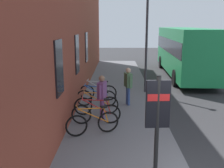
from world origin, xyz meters
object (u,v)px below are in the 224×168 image
object	(u,v)px
bicycle_by_door	(98,92)
street_lamp	(147,31)
bicycle_under_window	(96,113)
bicycle_beside_lamp	(97,105)
pedestrian_near_bus	(102,93)
transit_info_sign	(158,111)
bicycle_mid_rack	(93,123)
pedestrian_crossing_street	(128,82)
city_bus	(185,49)
bicycle_leaning_wall	(96,98)

from	to	relation	value
bicycle_by_door	street_lamp	bearing A→B (deg)	-56.14
bicycle_under_window	bicycle_beside_lamp	size ratio (longest dim) A/B	1.01
bicycle_under_window	street_lamp	bearing A→B (deg)	-25.88
pedestrian_near_bus	transit_info_sign	bearing A→B (deg)	-158.33
street_lamp	bicycle_under_window	bearing A→B (deg)	154.12
bicycle_beside_lamp	pedestrian_near_bus	xyz separation A→B (m)	(-0.54, -0.24, 0.64)
bicycle_mid_rack	bicycle_beside_lamp	size ratio (longest dim) A/B	0.96
bicycle_mid_rack	bicycle_by_door	bearing A→B (deg)	1.47
bicycle_beside_lamp	transit_info_sign	bearing A→B (deg)	-158.04
transit_info_sign	pedestrian_crossing_street	xyz separation A→B (m)	(5.54, 0.41, -0.59)
bicycle_by_door	pedestrian_crossing_street	distance (m)	1.66
city_bus	pedestrian_crossing_street	bearing A→B (deg)	149.75
bicycle_mid_rack	bicycle_under_window	size ratio (longest dim) A/B	0.95
bicycle_by_door	bicycle_leaning_wall	bearing A→B (deg)	179.22
bicycle_beside_lamp	city_bus	bearing A→B (deg)	-32.75
pedestrian_crossing_street	street_lamp	distance (m)	3.31
bicycle_mid_rack	pedestrian_crossing_street	distance (m)	3.53
bicycle_mid_rack	city_bus	bearing A→B (deg)	-27.71
city_bus	street_lamp	size ratio (longest dim) A/B	1.98
bicycle_mid_rack	street_lamp	bearing A→B (deg)	-22.38
bicycle_beside_lamp	bicycle_leaning_wall	xyz separation A→B (m)	(1.06, 0.10, -0.00)
bicycle_by_door	transit_info_sign	size ratio (longest dim) A/B	0.74
bicycle_leaning_wall	transit_info_sign	world-z (taller)	transit_info_sign
bicycle_by_door	transit_info_sign	distance (m)	6.60
transit_info_sign	street_lamp	bearing A→B (deg)	-4.37
bicycle_under_window	transit_info_sign	size ratio (longest dim) A/B	0.74
bicycle_leaning_wall	pedestrian_crossing_street	size ratio (longest dim) A/B	1.07
bicycle_mid_rack	transit_info_sign	bearing A→B (deg)	-143.79
bicycle_by_door	transit_info_sign	xyz separation A→B (m)	(-6.24, -1.78, 1.21)
bicycle_beside_lamp	bicycle_leaning_wall	distance (m)	1.06
bicycle_under_window	city_bus	world-z (taller)	city_bus
transit_info_sign	bicycle_mid_rack	bearing A→B (deg)	36.21
bicycle_under_window	street_lamp	world-z (taller)	street_lamp
bicycle_by_door	pedestrian_near_bus	size ratio (longest dim) A/B	1.05
bicycle_under_window	bicycle_beside_lamp	xyz separation A→B (m)	(1.00, 0.06, 0.00)
bicycle_beside_lamp	street_lamp	bearing A→B (deg)	-32.45
bicycle_mid_rack	bicycle_beside_lamp	distance (m)	1.92
street_lamp	bicycle_beside_lamp	bearing A→B (deg)	147.55
bicycle_under_window	pedestrian_near_bus	distance (m)	0.80
street_lamp	transit_info_sign	bearing A→B (deg)	175.63
bicycle_beside_lamp	pedestrian_near_bus	distance (m)	0.87
bicycle_leaning_wall	bicycle_by_door	distance (m)	0.96
transit_info_sign	pedestrian_crossing_street	bearing A→B (deg)	4.27
bicycle_mid_rack	pedestrian_near_bus	size ratio (longest dim) A/B	1.00
bicycle_leaning_wall	city_bus	xyz separation A→B (m)	(7.65, -5.70, 1.41)
bicycle_beside_lamp	street_lamp	distance (m)	5.11
bicycle_mid_rack	pedestrian_crossing_street	xyz separation A→B (m)	(3.24, -1.27, 0.62)
bicycle_under_window	city_bus	size ratio (longest dim) A/B	0.17
pedestrian_crossing_street	pedestrian_near_bus	world-z (taller)	pedestrian_near_bus
bicycle_under_window	street_lamp	distance (m)	5.83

